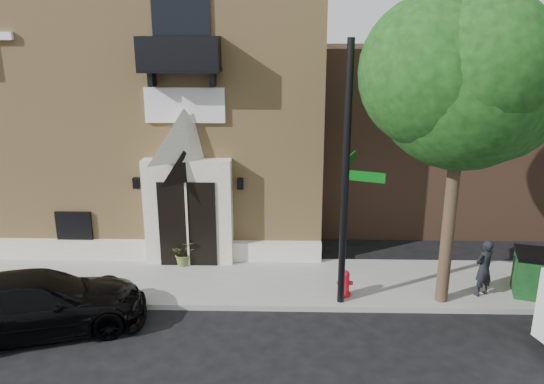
# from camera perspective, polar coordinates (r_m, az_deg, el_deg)

# --- Properties ---
(ground) EXTENTS (120.00, 120.00, 0.00)m
(ground) POSITION_cam_1_polar(r_m,az_deg,el_deg) (14.11, -6.51, -12.57)
(ground) COLOR black
(ground) RESTS_ON ground
(sidewalk) EXTENTS (42.00, 3.00, 0.15)m
(sidewalk) POSITION_cam_1_polar(r_m,az_deg,el_deg) (15.30, -1.99, -9.68)
(sidewalk) COLOR gray
(sidewalk) RESTS_ON ground
(church) EXTENTS (12.20, 11.01, 9.30)m
(church) POSITION_cam_1_polar(r_m,az_deg,el_deg) (20.82, -12.27, 10.21)
(church) COLOR tan
(church) RESTS_ON ground
(neighbour_building) EXTENTS (18.00, 8.00, 6.40)m
(neighbour_building) POSITION_cam_1_polar(r_m,az_deg,el_deg) (23.76, 26.80, 6.07)
(neighbour_building) COLOR brown
(neighbour_building) RESTS_ON ground
(street_tree_left) EXTENTS (4.97, 4.38, 7.77)m
(street_tree_left) POSITION_cam_1_polar(r_m,az_deg,el_deg) (13.23, 20.16, 11.34)
(street_tree_left) COLOR #38281C
(street_tree_left) RESTS_ON sidewalk
(black_sedan) EXTENTS (5.40, 3.51, 1.45)m
(black_sedan) POSITION_cam_1_polar(r_m,az_deg,el_deg) (13.99, -23.91, -10.92)
(black_sedan) COLOR black
(black_sedan) RESTS_ON ground
(street_sign) EXTENTS (1.00, 1.27, 6.64)m
(street_sign) POSITION_cam_1_polar(r_m,az_deg,el_deg) (13.03, 8.01, 1.50)
(street_sign) COLOR black
(street_sign) RESTS_ON sidewalk
(fire_hydrant) EXTENTS (0.42, 0.33, 0.73)m
(fire_hydrant) POSITION_cam_1_polar(r_m,az_deg,el_deg) (14.40, 7.83, -9.69)
(fire_hydrant) COLOR #B4111F
(fire_hydrant) RESTS_ON sidewalk
(planter) EXTENTS (0.85, 0.79, 0.78)m
(planter) POSITION_cam_1_polar(r_m,az_deg,el_deg) (16.26, -9.47, -6.44)
(planter) COLOR #5E7134
(planter) RESTS_ON sidewalk
(pedestrian_near) EXTENTS (0.68, 0.60, 1.56)m
(pedestrian_near) POSITION_cam_1_polar(r_m,az_deg,el_deg) (15.19, 21.82, -7.60)
(pedestrian_near) COLOR black
(pedestrian_near) RESTS_ON sidewalk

